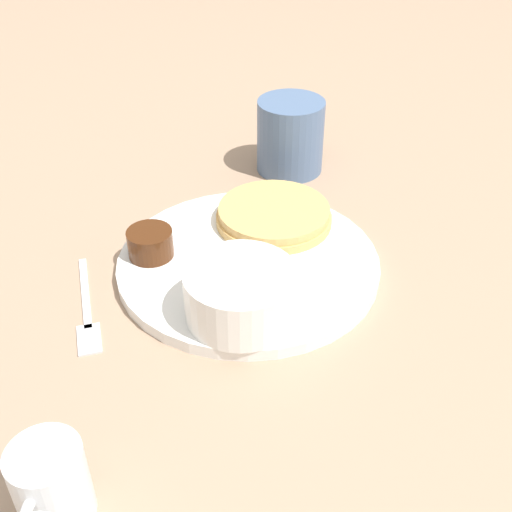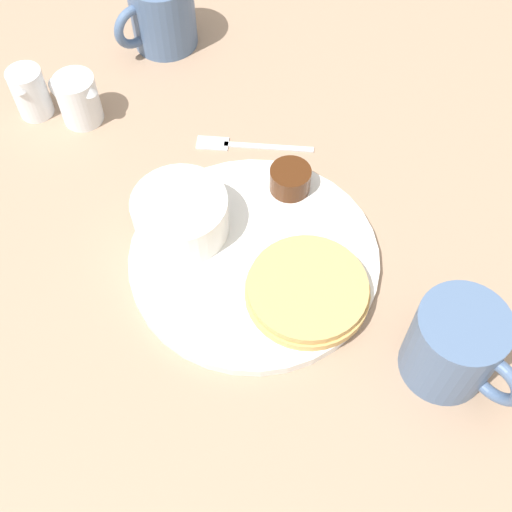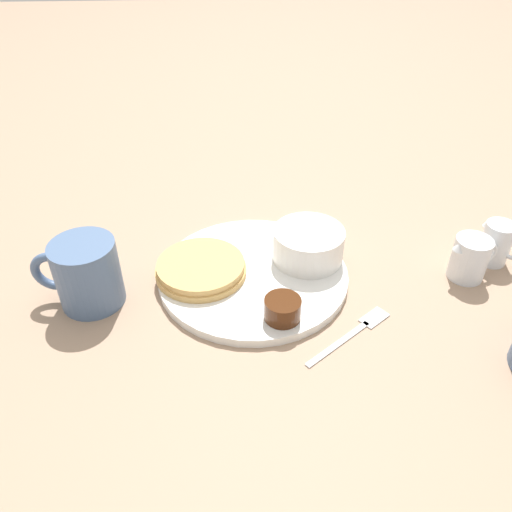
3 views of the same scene
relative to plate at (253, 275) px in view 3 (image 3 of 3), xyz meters
The scene contains 10 objects.
ground_plane 0.01m from the plate, ahead, with size 4.00×4.00×0.00m, color #9E7F66.
plate is the anchor object (origin of this frame).
pancake_stack 0.07m from the plate, ahead, with size 0.12×0.12×0.02m.
bowl 0.09m from the plate, 161.65° to the right, with size 0.10×0.10×0.05m.
syrup_cup 0.10m from the plate, 108.35° to the left, with size 0.04×0.04×0.03m.
butter_ramekin 0.10m from the plate, behind, with size 0.04×0.04×0.04m.
coffee_mug 0.22m from the plate, ahead, with size 0.11×0.08×0.09m.
creamer_pitcher_near 0.29m from the plate, behind, with size 0.07×0.05×0.06m.
creamer_pitcher_far 0.34m from the plate, behind, with size 0.05×0.05×0.06m.
fork 0.16m from the plate, 138.09° to the left, with size 0.12×0.09×0.00m.
Camera 3 is at (0.03, 0.52, 0.43)m, focal length 35.00 mm.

